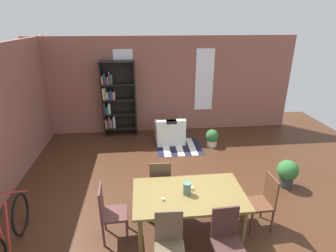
% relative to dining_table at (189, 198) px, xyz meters
% --- Properties ---
extents(ground_plane, '(10.79, 10.79, 0.00)m').
position_rel_dining_table_xyz_m(ground_plane, '(0.04, 0.28, -0.66)').
color(ground_plane, '#442717').
extents(back_wall_brick, '(7.86, 0.12, 2.87)m').
position_rel_dining_table_xyz_m(back_wall_brick, '(0.04, 4.49, 0.77)').
color(back_wall_brick, '#91594B').
rests_on(back_wall_brick, ground).
extents(window_pane_0, '(0.55, 0.02, 1.87)m').
position_rel_dining_table_xyz_m(window_pane_0, '(-1.16, 4.42, 0.91)').
color(window_pane_0, white).
extents(window_pane_1, '(0.55, 0.02, 1.87)m').
position_rel_dining_table_xyz_m(window_pane_1, '(1.24, 4.42, 0.91)').
color(window_pane_1, white).
extents(dining_table, '(1.76, 1.04, 0.74)m').
position_rel_dining_table_xyz_m(dining_table, '(0.00, 0.00, 0.00)').
color(dining_table, brown).
rests_on(dining_table, ground).
extents(vase_on_table, '(0.13, 0.13, 0.20)m').
position_rel_dining_table_xyz_m(vase_on_table, '(-0.03, 0.00, 0.18)').
color(vase_on_table, '#4C7266').
rests_on(vase_on_table, dining_table).
extents(tealight_candle_0, '(0.04, 0.04, 0.04)m').
position_rel_dining_table_xyz_m(tealight_candle_0, '(-0.42, -0.13, 0.10)').
color(tealight_candle_0, silver).
rests_on(tealight_candle_0, dining_table).
extents(tealight_candle_1, '(0.04, 0.04, 0.05)m').
position_rel_dining_table_xyz_m(tealight_candle_1, '(0.07, 0.10, 0.10)').
color(tealight_candle_1, silver).
rests_on(tealight_candle_1, dining_table).
extents(dining_chair_near_right, '(0.42, 0.42, 0.95)m').
position_rel_dining_table_xyz_m(dining_chair_near_right, '(0.39, -0.75, -0.15)').
color(dining_chair_near_right, '#3F2522').
rests_on(dining_chair_near_right, ground).
extents(dining_chair_near_left, '(0.42, 0.42, 0.95)m').
position_rel_dining_table_xyz_m(dining_chair_near_left, '(-0.39, -0.75, -0.15)').
color(dining_chair_near_left, brown).
rests_on(dining_chair_near_left, ground).
extents(dining_chair_head_left, '(0.42, 0.42, 0.95)m').
position_rel_dining_table_xyz_m(dining_chair_head_left, '(-1.25, -0.00, -0.15)').
color(dining_chair_head_left, '#53302D').
rests_on(dining_chair_head_left, ground).
extents(dining_chair_head_right, '(0.42, 0.42, 0.95)m').
position_rel_dining_table_xyz_m(dining_chair_head_right, '(1.25, 0.00, -0.15)').
color(dining_chair_head_right, '#55341F').
rests_on(dining_chair_head_right, ground).
extents(dining_chair_far_left, '(0.42, 0.42, 0.95)m').
position_rel_dining_table_xyz_m(dining_chair_far_left, '(-0.40, 0.75, -0.15)').
color(dining_chair_far_left, '#483725').
rests_on(dining_chair_far_left, ground).
extents(bookshelf_tall, '(0.98, 0.32, 2.22)m').
position_rel_dining_table_xyz_m(bookshelf_tall, '(-1.41, 4.24, 0.44)').
color(bookshelf_tall, black).
rests_on(bookshelf_tall, ground).
extents(armchair_white, '(0.83, 0.83, 0.75)m').
position_rel_dining_table_xyz_m(armchair_white, '(0.09, 3.54, -0.39)').
color(armchair_white, white).
rests_on(armchair_white, ground).
extents(bicycle_second, '(0.44, 1.70, 0.89)m').
position_rel_dining_table_xyz_m(bicycle_second, '(-2.69, -0.21, -0.32)').
color(bicycle_second, black).
rests_on(bicycle_second, ground).
extents(potted_plant_by_shelf, '(0.43, 0.43, 0.59)m').
position_rel_dining_table_xyz_m(potted_plant_by_shelf, '(2.28, 1.07, -0.33)').
color(potted_plant_by_shelf, '#333338').
rests_on(potted_plant_by_shelf, ground).
extents(potted_plant_corner, '(0.35, 0.35, 0.48)m').
position_rel_dining_table_xyz_m(potted_plant_corner, '(1.23, 3.14, -0.41)').
color(potted_plant_corner, silver).
rests_on(potted_plant_corner, ground).
extents(striped_rug, '(1.25, 1.09, 0.01)m').
position_rel_dining_table_xyz_m(striped_rug, '(0.30, 3.15, -0.66)').
color(striped_rug, '#1E1E33').
rests_on(striped_rug, ground).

